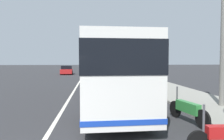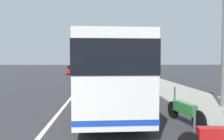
{
  "view_description": "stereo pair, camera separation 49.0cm",
  "coord_description": "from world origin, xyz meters",
  "views": [
    {
      "loc": [
        -2.97,
        -1.41,
        2.33
      ],
      "look_at": [
        8.1,
        -2.48,
        1.82
      ],
      "focal_mm": 32.89,
      "sensor_mm": 36.0,
      "label": 1
    },
    {
      "loc": [
        -3.0,
        -1.9,
        2.33
      ],
      "look_at": [
        8.1,
        -2.48,
        1.82
      ],
      "focal_mm": 32.89,
      "sensor_mm": 36.0,
      "label": 2
    }
  ],
  "objects": [
    {
      "name": "motorcycle_angled",
      "position": [
        1.81,
        -4.88,
        0.46
      ],
      "size": [
        0.3,
        2.26,
        1.24
      ],
      "rotation": [
        0.0,
        0.0,
        1.52
      ],
      "color": "black",
      "rests_on": "ground"
    },
    {
      "name": "car_behind_bus",
      "position": [
        23.09,
        -1.98,
        0.71
      ],
      "size": [
        4.49,
        1.88,
        1.49
      ],
      "rotation": [
        0.0,
        0.0,
        -0.01
      ],
      "color": "#2D7238",
      "rests_on": "ground"
    },
    {
      "name": "car_oncoming",
      "position": [
        32.45,
        2.93,
        0.69
      ],
      "size": [
        4.24,
        2.14,
        1.49
      ],
      "rotation": [
        0.0,
        0.0,
        3.2
      ],
      "color": "red",
      "rests_on": "ground"
    },
    {
      "name": "coach_bus",
      "position": [
        8.7,
        -2.22,
        1.9
      ],
      "size": [
        12.28,
        2.65,
        3.26
      ],
      "rotation": [
        0.0,
        0.0,
        0.01
      ],
      "color": "silver",
      "rests_on": "ground"
    },
    {
      "name": "motorcycle_nearest_curb",
      "position": [
        4.35,
        -4.97,
        0.49
      ],
      "size": [
        2.21,
        0.56,
        1.29
      ],
      "rotation": [
        0.0,
        0.0,
        0.22
      ],
      "color": "black",
      "rests_on": "ground"
    },
    {
      "name": "car_far_distant",
      "position": [
        34.37,
        -1.92,
        0.68
      ],
      "size": [
        4.66,
        2.05,
        1.43
      ],
      "rotation": [
        0.0,
        0.0,
        0.08
      ],
      "color": "silver",
      "rests_on": "ground"
    },
    {
      "name": "lane_divider_line",
      "position": [
        10.0,
        0.0,
        0.0
      ],
      "size": [
        110.0,
        0.16,
        0.01
      ],
      "primitive_type": "cube",
      "color": "silver",
      "rests_on": "ground"
    },
    {
      "name": "sidewalk_curb",
      "position": [
        10.0,
        -7.35,
        0.07
      ],
      "size": [
        110.0,
        3.6,
        0.14
      ],
      "primitive_type": "cube",
      "color": "gray",
      "rests_on": "ground"
    }
  ]
}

